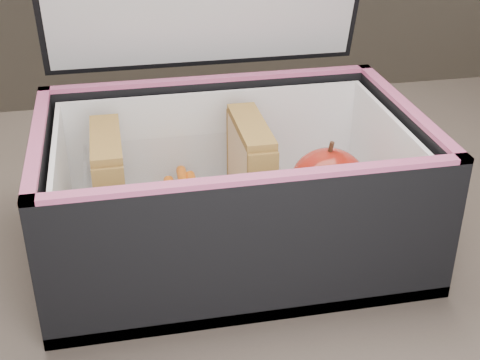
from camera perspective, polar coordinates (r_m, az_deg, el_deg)
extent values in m
cube|color=brown|center=(0.62, -3.66, -8.17)|extent=(1.20, 0.80, 0.03)
cube|color=beige|center=(0.60, -11.70, -1.00)|extent=(0.01, 0.09, 0.09)
cube|color=#D26676|center=(0.60, -10.93, -1.25)|extent=(0.01, 0.09, 0.09)
cube|color=beige|center=(0.60, -10.23, -0.86)|extent=(0.01, 0.09, 0.09)
cube|color=brown|center=(0.58, -11.42, 3.43)|extent=(0.03, 0.09, 0.01)
cube|color=beige|center=(0.61, 0.19, 0.17)|extent=(0.01, 0.09, 0.10)
cube|color=#D26676|center=(0.61, 0.90, -0.07)|extent=(0.01, 0.09, 0.09)
cube|color=beige|center=(0.61, 1.62, 0.31)|extent=(0.01, 0.09, 0.10)
cube|color=brown|center=(0.59, 0.94, 4.61)|extent=(0.03, 0.09, 0.01)
cylinder|color=#CE6005|center=(0.61, -5.83, -4.70)|extent=(0.02, 0.08, 0.01)
cylinder|color=#CE6005|center=(0.62, -5.16, -2.43)|extent=(0.02, 0.08, 0.01)
cylinder|color=#CE6005|center=(0.62, -3.79, -1.26)|extent=(0.01, 0.08, 0.01)
cylinder|color=#CE6005|center=(0.64, -4.82, -2.72)|extent=(0.01, 0.08, 0.01)
cylinder|color=#CE6005|center=(0.63, -5.99, -2.38)|extent=(0.02, 0.08, 0.01)
cylinder|color=#CE6005|center=(0.62, -6.19, -1.76)|extent=(0.02, 0.08, 0.01)
cylinder|color=#CE6005|center=(0.60, -5.57, -4.93)|extent=(0.02, 0.08, 0.01)
cylinder|color=#CE6005|center=(0.61, -5.07, -3.46)|extent=(0.01, 0.08, 0.01)
cylinder|color=#CE6005|center=(0.63, -4.71, -0.77)|extent=(0.01, 0.08, 0.01)
cylinder|color=#CE6005|center=(0.63, -6.01, -3.13)|extent=(0.02, 0.08, 0.01)
cube|color=white|center=(0.64, 7.68, -3.20)|extent=(0.09, 0.09, 0.01)
ellipsoid|color=#9A0B0A|center=(0.62, 7.55, -0.30)|extent=(0.09, 0.09, 0.07)
cylinder|color=#422717|center=(0.61, 7.77, 2.76)|extent=(0.01, 0.01, 0.01)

